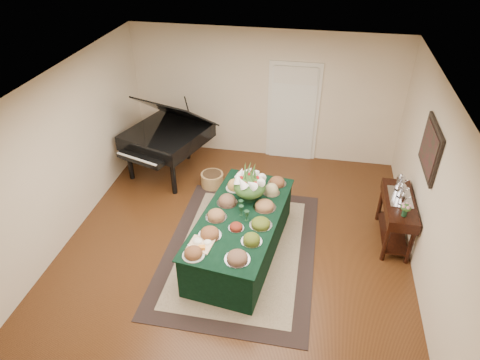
% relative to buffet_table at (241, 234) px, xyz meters
% --- Properties ---
extents(ground, '(6.00, 6.00, 0.00)m').
position_rel_buffet_table_xyz_m(ground, '(-0.10, 0.18, -0.37)').
color(ground, black).
rests_on(ground, ground).
extents(area_rug, '(2.36, 3.30, 0.01)m').
position_rel_buffet_table_xyz_m(area_rug, '(-0.01, 0.03, -0.36)').
color(area_rug, black).
rests_on(area_rug, ground).
extents(kitchen_doorway, '(1.05, 0.07, 2.10)m').
position_rel_buffet_table_xyz_m(kitchen_doorway, '(0.50, 3.15, 0.65)').
color(kitchen_doorway, silver).
rests_on(kitchen_doorway, ground).
extents(buffet_table, '(1.43, 2.54, 0.73)m').
position_rel_buffet_table_xyz_m(buffet_table, '(0.00, 0.00, 0.00)').
color(buffet_table, black).
rests_on(buffet_table, ground).
extents(food_platters, '(1.21, 2.30, 0.14)m').
position_rel_buffet_table_xyz_m(food_platters, '(0.00, 0.07, 0.41)').
color(food_platters, beige).
rests_on(food_platters, buffet_table).
extents(cutting_board, '(0.36, 0.36, 0.10)m').
position_rel_buffet_table_xyz_m(cutting_board, '(-0.42, -0.73, 0.40)').
color(cutting_board, tan).
rests_on(cutting_board, buffet_table).
extents(green_goblets, '(0.21, 0.31, 0.18)m').
position_rel_buffet_table_xyz_m(green_goblets, '(0.03, 0.01, 0.45)').
color(green_goblets, '#15351E').
rests_on(green_goblets, buffet_table).
extents(floral_centerpiece, '(0.53, 0.53, 0.53)m').
position_rel_buffet_table_xyz_m(floral_centerpiece, '(0.06, 0.43, 0.67)').
color(floral_centerpiece, '#15351E').
rests_on(floral_centerpiece, buffet_table).
extents(grand_piano, '(1.84, 1.93, 1.69)m').
position_rel_buffet_table_xyz_m(grand_piano, '(-1.86, 2.05, 0.47)').
color(grand_piano, black).
rests_on(grand_piano, ground).
extents(wicker_basket, '(0.44, 0.44, 0.27)m').
position_rel_buffet_table_xyz_m(wicker_basket, '(-0.89, 1.73, -0.23)').
color(wicker_basket, olive).
rests_on(wicker_basket, ground).
extents(mahogany_sideboard, '(0.45, 1.21, 0.81)m').
position_rel_buffet_table_xyz_m(mahogany_sideboard, '(2.39, 0.74, 0.25)').
color(mahogany_sideboard, black).
rests_on(mahogany_sideboard, ground).
extents(tea_service, '(0.34, 0.58, 0.30)m').
position_rel_buffet_table_xyz_m(tea_service, '(2.39, 0.85, 0.56)').
color(tea_service, silver).
rests_on(tea_service, mahogany_sideboard).
extents(pink_bouquet, '(0.17, 0.17, 0.22)m').
position_rel_buffet_table_xyz_m(pink_bouquet, '(2.39, 0.35, 0.59)').
color(pink_bouquet, '#15351E').
rests_on(pink_bouquet, mahogany_sideboard).
extents(wall_painting, '(0.05, 0.95, 0.75)m').
position_rel_buffet_table_xyz_m(wall_painting, '(2.61, 0.74, 1.38)').
color(wall_painting, black).
rests_on(wall_painting, ground).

